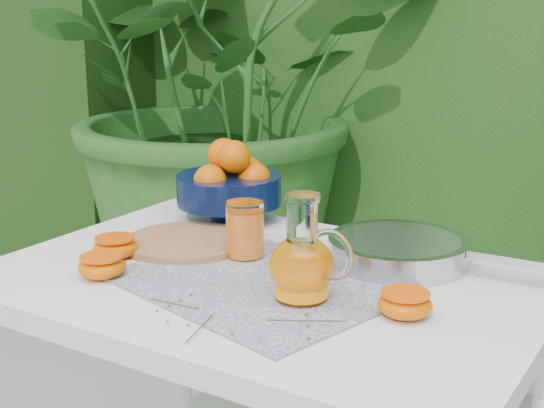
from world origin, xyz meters
The scene contains 11 objects.
hedge_backdrop centered at (0.06, 2.06, 1.19)m, with size 8.00×1.65×2.50m.
potted_plant_left centered at (-0.96, 1.29, 0.92)m, with size 1.85×1.85×1.85m, color #225B1F.
white_table centered at (0.10, -0.10, 0.67)m, with size 1.00×0.70×0.75m.
placemat centered at (0.11, -0.15, 0.75)m, with size 0.48×0.37×0.00m, color #0D164C.
cutting_board centered at (-0.13, -0.04, 0.76)m, with size 0.26×0.26×0.02m, color #946042.
fruit_bowl centered at (-0.17, 0.17, 0.84)m, with size 0.28×0.28×0.19m.
juice_pitcher centered at (0.22, -0.17, 0.82)m, with size 0.16×0.12×0.18m.
juice_tumbler centered at (0.01, -0.04, 0.81)m, with size 0.07×0.07×0.11m.
saute_pan centered at (0.28, 0.09, 0.78)m, with size 0.47×0.28×0.05m.
orange_halves centered at (0.01, -0.19, 0.77)m, with size 0.70×0.23×0.04m.
thyme_sprigs centered at (0.16, -0.30, 0.76)m, with size 0.32×0.22×0.01m.
Camera 1 is at (0.80, -1.20, 1.23)m, focal length 50.00 mm.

